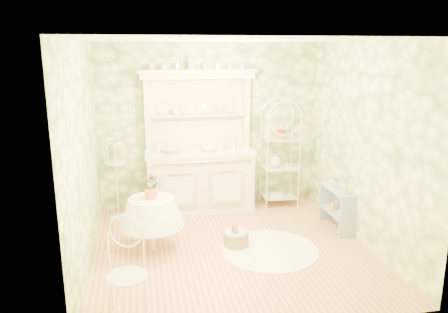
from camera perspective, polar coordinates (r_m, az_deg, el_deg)
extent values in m
plane|color=tan|center=(5.97, 0.93, -11.93)|extent=(3.60, 3.60, 0.00)
plane|color=white|center=(5.38, 1.05, 14.95)|extent=(3.60, 3.60, 0.00)
plane|color=#F8F5BA|center=(5.45, -17.87, -0.06)|extent=(3.60, 3.60, 0.00)
plane|color=#F8F5BA|center=(6.14, 17.66, 1.48)|extent=(3.60, 3.60, 0.00)
plane|color=#F8F5BA|center=(7.26, -1.96, 3.95)|extent=(3.60, 3.60, 0.00)
plane|color=#F8F5BA|center=(3.84, 6.57, -5.17)|extent=(3.60, 3.60, 0.00)
cube|color=beige|center=(6.99, -3.20, 1.85)|extent=(1.87, 0.61, 2.29)
cube|color=white|center=(7.34, 7.33, 0.74)|extent=(0.61, 0.46, 1.89)
cube|color=#8D9FC2|center=(6.69, 14.58, -6.49)|extent=(0.36, 0.78, 0.65)
cylinder|color=white|center=(5.87, -9.37, -8.47)|extent=(0.90, 0.90, 0.77)
cube|color=white|center=(4.49, -12.56, -14.66)|extent=(0.58, 0.58, 0.96)
cube|color=white|center=(6.91, -13.88, -2.57)|extent=(0.36, 0.36, 1.38)
cylinder|color=#9A7C4F|center=(6.01, 1.57, -10.57)|extent=(0.38, 0.38, 0.22)
cylinder|color=white|center=(5.96, 5.93, -12.00)|extent=(1.62, 1.62, 0.01)
imported|color=white|center=(6.94, -6.91, 0.59)|extent=(0.35, 0.35, 0.07)
imported|color=white|center=(6.98, -1.96, 0.76)|extent=(0.31, 0.31, 0.08)
imported|color=white|center=(7.02, -6.32, 5.69)|extent=(0.15, 0.15, 0.10)
imported|color=white|center=(7.12, -0.46, 5.88)|extent=(0.14, 0.14, 0.10)
imported|color=#3F7238|center=(5.75, -9.31, -4.02)|extent=(0.20, 0.17, 0.32)
imported|color=gold|center=(6.38, 15.65, -4.14)|extent=(0.08, 0.08, 0.17)
imported|color=#93A9CD|center=(6.60, 14.17, -3.71)|extent=(0.06, 0.06, 0.10)
imported|color=silver|center=(6.79, 13.91, -3.27)|extent=(0.09, 0.09, 0.10)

